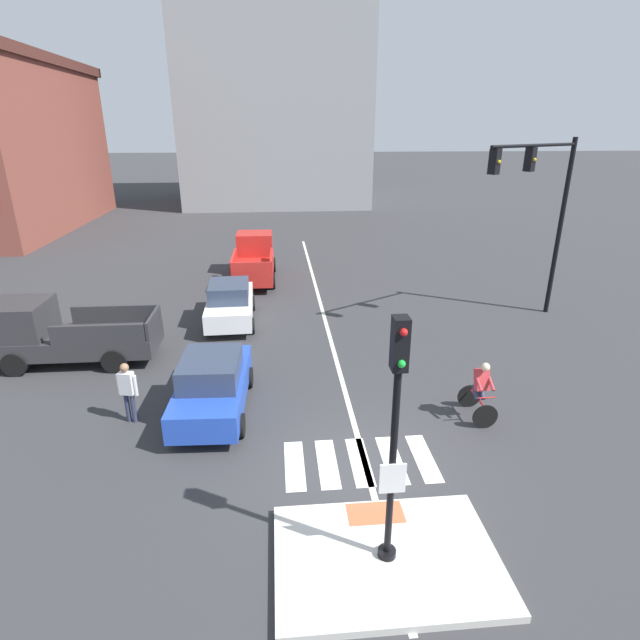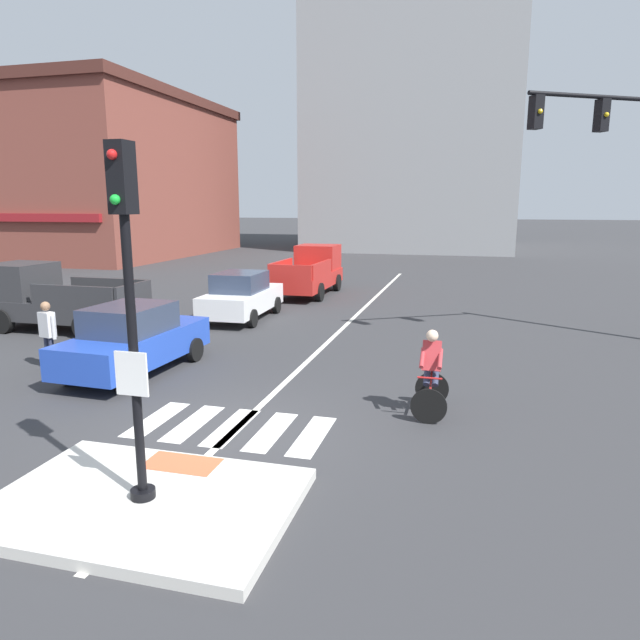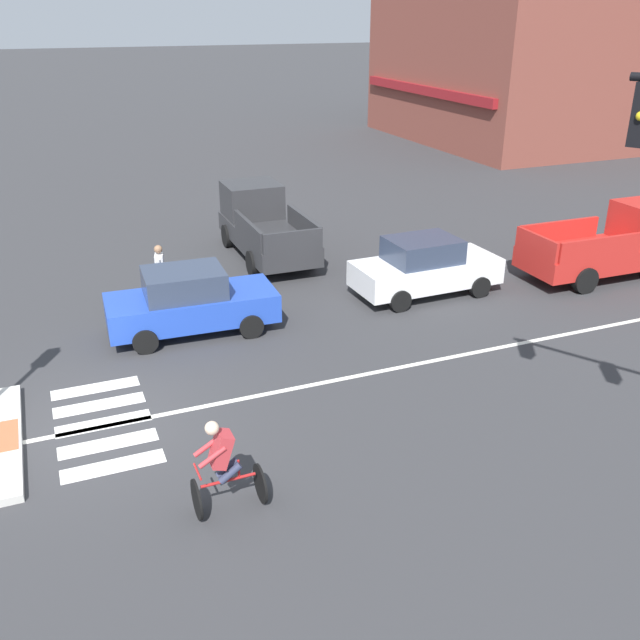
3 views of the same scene
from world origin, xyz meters
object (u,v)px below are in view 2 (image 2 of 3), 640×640
object	(u,v)px
car_blue_westbound_near	(134,339)
pickup_truck_charcoal_cross_left	(52,299)
signal_pole	(129,293)
pickup_truck_red_westbound_distant	(311,272)
car_white_westbound_far	(242,296)
pedestrian_at_curb_left	(48,330)
traffic_light_mast	(633,173)
cyclist	(431,371)

from	to	relation	value
car_blue_westbound_near	pickup_truck_charcoal_cross_left	bearing A→B (deg)	145.76
signal_pole	pickup_truck_red_westbound_distant	size ratio (longest dim) A/B	0.88
signal_pole	car_white_westbound_far	bearing A→B (deg)	106.65
signal_pole	pedestrian_at_curb_left	xyz separation A→B (m)	(-5.65, 5.07, -1.87)
car_white_westbound_far	traffic_light_mast	bearing A→B (deg)	-3.59
signal_pole	car_blue_westbound_near	xyz separation A→B (m)	(-3.55, 5.41, -2.04)
signal_pole	pickup_truck_charcoal_cross_left	world-z (taller)	signal_pole
pickup_truck_red_westbound_distant	cyclist	xyz separation A→B (m)	(6.22, -13.78, -0.11)
car_blue_westbound_near	pickup_truck_red_westbound_distant	distance (m)	12.79
signal_pole	traffic_light_mast	size ratio (longest dim) A/B	0.66
car_white_westbound_far	pickup_truck_charcoal_cross_left	bearing A→B (deg)	-149.22
pickup_truck_charcoal_cross_left	cyclist	xyz separation A→B (m)	(12.14, -4.56, -0.11)
car_white_westbound_far	pickup_truck_charcoal_cross_left	xyz separation A→B (m)	(-5.16, -3.07, 0.17)
car_blue_westbound_near	pedestrian_at_curb_left	xyz separation A→B (m)	(-2.10, -0.33, 0.17)
pickup_truck_red_westbound_distant	cyclist	bearing A→B (deg)	-65.71
pickup_truck_red_westbound_distant	pedestrian_at_curb_left	bearing A→B (deg)	-102.10
signal_pole	car_blue_westbound_near	world-z (taller)	signal_pole
car_white_westbound_far	pickup_truck_red_westbound_distant	distance (m)	6.19
signal_pole	cyclist	xyz separation A→B (m)	(3.38, 4.39, -1.98)
cyclist	pedestrian_at_curb_left	size ratio (longest dim) A/B	1.01
car_white_westbound_far	cyclist	size ratio (longest dim) A/B	2.47
traffic_light_mast	pickup_truck_charcoal_cross_left	size ratio (longest dim) A/B	1.34
signal_pole	pedestrian_at_curb_left	size ratio (longest dim) A/B	2.69
pickup_truck_charcoal_cross_left	pickup_truck_red_westbound_distant	bearing A→B (deg)	57.30
car_blue_westbound_near	cyclist	xyz separation A→B (m)	(6.93, -1.01, 0.06)
car_white_westbound_far	cyclist	xyz separation A→B (m)	(6.97, -7.63, 0.06)
traffic_light_mast	car_blue_westbound_near	world-z (taller)	traffic_light_mast
pickup_truck_charcoal_cross_left	traffic_light_mast	bearing A→B (deg)	7.93
signal_pole	pickup_truck_charcoal_cross_left	bearing A→B (deg)	134.38
pickup_truck_charcoal_cross_left	pedestrian_at_curb_left	distance (m)	4.97
traffic_light_mast	pickup_truck_red_westbound_distant	xyz separation A→B (m)	(-10.91, 6.88, -3.76)
car_white_westbound_far	cyclist	bearing A→B (deg)	-47.57
car_white_westbound_far	car_blue_westbound_near	size ratio (longest dim) A/B	0.99
pickup_truck_charcoal_cross_left	cyclist	bearing A→B (deg)	-20.58
traffic_light_mast	cyclist	world-z (taller)	traffic_light_mast
car_white_westbound_far	pedestrian_at_curb_left	xyz separation A→B (m)	(-2.05, -6.95, 0.17)
car_white_westbound_far	cyclist	distance (m)	10.34
signal_pole	car_blue_westbound_near	size ratio (longest dim) A/B	1.08
signal_pole	cyclist	distance (m)	5.89
signal_pole	pickup_truck_red_westbound_distant	distance (m)	18.49
car_blue_westbound_near	pickup_truck_charcoal_cross_left	xyz separation A→B (m)	(-5.21, 3.54, 0.17)
cyclist	car_blue_westbound_near	bearing A→B (deg)	171.69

